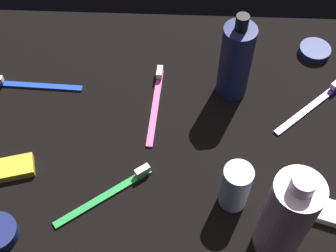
{
  "coord_description": "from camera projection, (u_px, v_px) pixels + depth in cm",
  "views": [
    {
      "loc": [
        1.94,
        -46.56,
        68.73
      ],
      "look_at": [
        0.0,
        0.0,
        3.0
      ],
      "focal_mm": 49.69,
      "sensor_mm": 36.0,
      "label": 1
    }
  ],
  "objects": [
    {
      "name": "toothbrush_blue",
      "position": [
        30.0,
        84.0,
        0.89
      ],
      "size": [
        18.03,
        1.93,
        2.1
      ],
      "color": "blue",
      "rests_on": "ground_plane"
    },
    {
      "name": "toothbrush_pink",
      "position": [
        156.0,
        101.0,
        0.87
      ],
      "size": [
        2.3,
        18.04,
        2.1
      ],
      "color": "#E55999",
      "rests_on": "ground_plane"
    },
    {
      "name": "cream_tin_left",
      "position": [
        315.0,
        51.0,
        0.94
      ],
      "size": [
        6.25,
        6.25,
        1.53
      ],
      "primitive_type": "cylinder",
      "color": "navy",
      "rests_on": "ground_plane"
    },
    {
      "name": "toothbrush_purple",
      "position": [
        313.0,
        104.0,
        0.86
      ],
      "size": [
        14.18,
        12.94,
        2.1
      ],
      "color": "purple",
      "rests_on": "ground_plane"
    },
    {
      "name": "snack_bar_yellow",
      "position": [
        3.0,
        170.0,
        0.78
      ],
      "size": [
        11.1,
        6.7,
        1.5
      ],
      "primitive_type": "cube",
      "rotation": [
        0.0,
        0.0,
        0.28
      ],
      "color": "yellow",
      "rests_on": "ground_plane"
    },
    {
      "name": "toothbrush_green",
      "position": [
        110.0,
        192.0,
        0.76
      ],
      "size": [
        15.13,
        11.74,
        2.1
      ],
      "color": "green",
      "rests_on": "ground_plane"
    },
    {
      "name": "deodorant_stick",
      "position": [
        235.0,
        187.0,
        0.72
      ],
      "size": [
        4.6,
        4.6,
        9.2
      ],
      "primitive_type": "cylinder",
      "color": "silver",
      "rests_on": "ground_plane"
    },
    {
      "name": "ground_plane",
      "position": [
        168.0,
        138.0,
        0.84
      ],
      "size": [
        84.0,
        64.0,
        1.2
      ],
      "primitive_type": "cube",
      "color": "black"
    },
    {
      "name": "lotion_bottle",
      "position": [
        235.0,
        61.0,
        0.83
      ],
      "size": [
        5.77,
        5.77,
        18.4
      ],
      "color": "#181E4D",
      "rests_on": "ground_plane"
    },
    {
      "name": "bodywash_bottle",
      "position": [
        287.0,
        217.0,
        0.64
      ],
      "size": [
        6.82,
        6.82,
        19.77
      ],
      "color": "silver",
      "rests_on": "ground_plane"
    }
  ]
}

